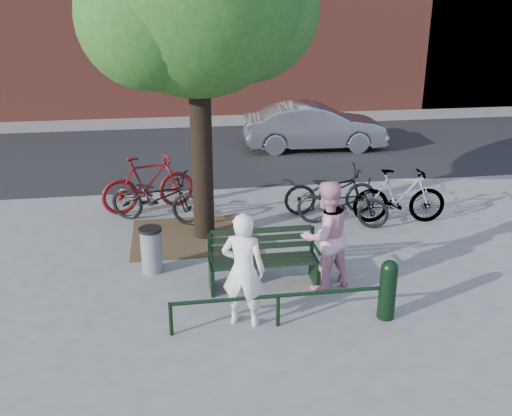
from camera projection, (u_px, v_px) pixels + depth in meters
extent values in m
plane|color=gray|center=(264.00, 286.00, 9.24)|extent=(90.00, 90.00, 0.00)
cube|color=brown|center=(194.00, 236.00, 11.13)|extent=(2.40, 2.00, 0.02)
cube|color=black|center=(216.00, 152.00, 17.10)|extent=(40.00, 7.00, 0.01)
cube|color=black|center=(212.00, 277.00, 9.04)|extent=(0.06, 0.52, 0.45)
cube|color=black|center=(210.00, 246.00, 9.09)|extent=(0.06, 0.06, 0.44)
cylinder|color=black|center=(211.00, 257.00, 8.80)|extent=(0.04, 0.36, 0.04)
cube|color=black|center=(314.00, 270.00, 9.28)|extent=(0.06, 0.52, 0.45)
cube|color=black|center=(312.00, 239.00, 9.34)|extent=(0.06, 0.06, 0.44)
cylinder|color=black|center=(317.00, 250.00, 9.05)|extent=(0.04, 0.36, 0.04)
cube|color=black|center=(264.00, 261.00, 9.08)|extent=(1.64, 0.46, 0.04)
cube|color=black|center=(261.00, 238.00, 9.19)|extent=(1.64, 0.03, 0.47)
cylinder|color=black|center=(171.00, 319.00, 7.82)|extent=(0.06, 0.06, 0.50)
cylinder|color=black|center=(278.00, 310.00, 8.04)|extent=(0.06, 0.06, 0.50)
cylinder|color=black|center=(379.00, 302.00, 8.26)|extent=(0.06, 0.06, 0.50)
cylinder|color=black|center=(278.00, 296.00, 7.96)|extent=(3.00, 0.06, 0.06)
cylinder|color=black|center=(201.00, 141.00, 10.49)|extent=(0.40, 0.40, 3.80)
sphere|color=#225019|center=(247.00, 8.00, 10.09)|extent=(2.60, 2.60, 2.60)
sphere|color=#225019|center=(149.00, 16.00, 9.23)|extent=(2.40, 2.40, 2.40)
imported|color=white|center=(243.00, 270.00, 7.90)|extent=(0.72, 0.60, 1.69)
imported|color=pink|center=(325.00, 236.00, 8.92)|extent=(1.05, 0.93, 1.78)
cylinder|color=black|center=(387.00, 293.00, 8.20)|extent=(0.25, 0.25, 0.79)
sphere|color=black|center=(390.00, 268.00, 8.06)|extent=(0.25, 0.25, 0.25)
cylinder|color=gray|center=(152.00, 251.00, 9.60)|extent=(0.35, 0.35, 0.74)
cylinder|color=black|center=(150.00, 230.00, 9.46)|extent=(0.39, 0.39, 0.05)
imported|color=black|center=(157.00, 197.00, 11.67)|extent=(2.16, 1.46, 1.07)
imported|color=#630E0E|center=(148.00, 183.00, 12.29)|extent=(2.13, 1.14, 1.23)
imported|color=black|center=(331.00, 190.00, 12.12)|extent=(2.02, 0.79, 1.05)
imported|color=gray|center=(399.00, 196.00, 11.63)|extent=(1.95, 0.78, 1.14)
imported|color=black|center=(343.00, 203.00, 11.50)|extent=(1.95, 1.28, 0.97)
imported|color=gray|center=(314.00, 127.00, 17.19)|extent=(4.30, 1.71, 1.39)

